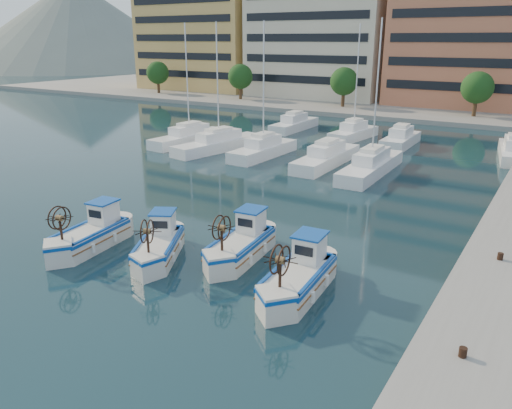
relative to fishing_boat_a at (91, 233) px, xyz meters
name	(u,v)px	position (x,y,z in m)	size (l,w,h in m)	color
ground	(173,267)	(4.98, 0.40, -0.76)	(300.00, 300.00, 0.00)	#193742
quay	(504,256)	(17.98, 8.40, -0.16)	(3.00, 60.00, 1.20)	gray
hill_west	(81,67)	(-135.02, 110.40, -0.76)	(180.00, 180.00, 60.00)	slate
yacht_marina	(345,147)	(2.19, 27.72, -0.23)	(40.37, 23.68, 11.50)	white
fishing_boat_a	(91,233)	(0.00, 0.00, 0.00)	(2.31, 4.51, 2.75)	silver
fishing_boat_b	(159,244)	(3.78, 0.87, -0.05)	(3.35, 4.28, 2.59)	silver
fishing_boat_c	(242,243)	(7.14, 2.96, 0.00)	(2.26, 4.53, 2.77)	silver
fishing_boat_d	(299,275)	(11.09, 1.35, 0.03)	(2.22, 4.65, 2.85)	silver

